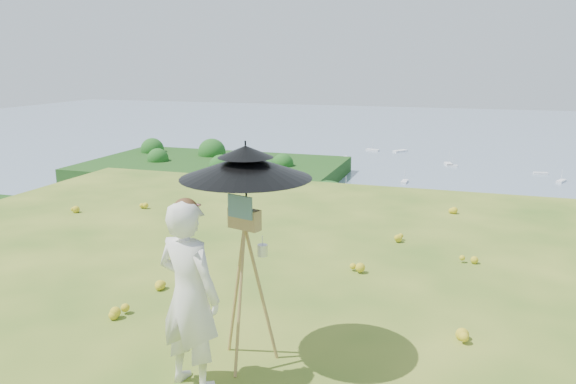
% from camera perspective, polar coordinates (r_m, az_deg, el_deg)
% --- Properties ---
extents(ground, '(14.00, 14.00, 0.00)m').
position_cam_1_polar(ground, '(6.88, -3.45, -11.30)').
color(ground, '#38631C').
rests_on(ground, ground).
extents(shoreline_tier, '(170.00, 28.00, 8.00)m').
position_cam_1_polar(shoreline_tier, '(89.70, 15.00, -12.93)').
color(shoreline_tier, gray).
rests_on(shoreline_tier, bay_water).
extents(bay_water, '(700.00, 700.00, 0.00)m').
position_cam_1_polar(bay_water, '(248.58, 17.20, 4.10)').
color(bay_water, slate).
rests_on(bay_water, ground).
extents(peninsula, '(90.00, 60.00, 12.00)m').
position_cam_1_polar(peninsula, '(181.26, -7.67, 2.98)').
color(peninsula, '#133C10').
rests_on(peninsula, bay_water).
extents(slope_trees, '(110.00, 50.00, 6.00)m').
position_cam_1_polar(slope_trees, '(44.61, 13.65, -10.76)').
color(slope_trees, '#174B16').
rests_on(slope_trees, forest_slope).
extents(harbor_town, '(110.00, 22.00, 5.00)m').
position_cam_1_polar(harbor_town, '(87.08, 15.26, -9.08)').
color(harbor_town, silver).
rests_on(harbor_town, shoreline_tier).
extents(moored_boats, '(140.00, 140.00, 0.70)m').
position_cam_1_polar(moored_boats, '(171.41, 12.52, 0.61)').
color(moored_boats, white).
rests_on(moored_boats, bay_water).
extents(wildflowers, '(10.00, 10.50, 0.12)m').
position_cam_1_polar(wildflowers, '(7.07, -2.71, -10.06)').
color(wildflowers, gold).
rests_on(wildflowers, ground).
extents(painter, '(0.71, 0.55, 1.72)m').
position_cam_1_polar(painter, '(5.03, -10.02, -10.32)').
color(painter, white).
rests_on(painter, ground).
extents(field_easel, '(0.79, 0.79, 1.67)m').
position_cam_1_polar(field_easel, '(5.35, -4.33, -8.96)').
color(field_easel, '#9F7B42').
rests_on(field_easel, ground).
extents(sun_umbrella, '(1.63, 1.63, 0.78)m').
position_cam_1_polar(sun_umbrella, '(5.09, -4.29, 0.87)').
color(sun_umbrella, black).
rests_on(sun_umbrella, field_easel).
extents(painter_cap, '(0.27, 0.30, 0.10)m').
position_cam_1_polar(painter_cap, '(4.76, -10.40, -1.32)').
color(painter_cap, '#D77682').
rests_on(painter_cap, painter).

